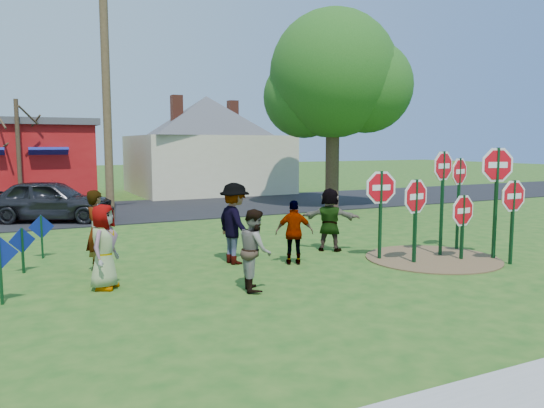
{
  "coord_description": "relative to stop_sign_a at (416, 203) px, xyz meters",
  "views": [
    {
      "loc": [
        -4.58,
        -10.53,
        2.78
      ],
      "look_at": [
        1.34,
        1.38,
        1.26
      ],
      "focal_mm": 35.0,
      "sensor_mm": 36.0,
      "label": 1
    }
  ],
  "objects": [
    {
      "name": "suv",
      "position": [
        -7.09,
        10.76,
        -0.64
      ],
      "size": [
        4.69,
        3.39,
        1.48
      ],
      "primitive_type": "imported",
      "rotation": [
        0.0,
        0.0,
        1.14
      ],
      "color": "#333237",
      "rests_on": "road"
    },
    {
      "name": "person_b",
      "position": [
        -6.71,
        2.46,
        -0.53
      ],
      "size": [
        0.56,
        0.73,
        1.78
      ],
      "primitive_type": "imported",
      "rotation": [
        0.0,
        0.0,
        1.79
      ],
      "color": "#266C68",
      "rests_on": "ground"
    },
    {
      "name": "bare_tree_east",
      "position": [
        -7.95,
        15.3,
        1.57
      ],
      "size": [
        1.8,
        1.8,
        4.62
      ],
      "color": "#382819",
      "rests_on": "ground"
    },
    {
      "name": "person_f",
      "position": [
        -0.97,
        2.11,
        -0.6
      ],
      "size": [
        1.47,
        1.36,
        1.64
      ],
      "primitive_type": "imported",
      "rotation": [
        0.0,
        0.0,
        2.43
      ],
      "color": "#255A2E",
      "rests_on": "ground"
    },
    {
      "name": "person_d",
      "position": [
        -3.73,
        1.86,
        -0.48
      ],
      "size": [
        0.84,
        1.29,
        1.88
      ],
      "primitive_type": "imported",
      "rotation": [
        0.0,
        0.0,
        1.69
      ],
      "color": "#35353B",
      "rests_on": "ground"
    },
    {
      "name": "blue_diamond_b",
      "position": [
        -8.57,
        0.72,
        -0.67
      ],
      "size": [
        0.6,
        0.09,
        1.21
      ],
      "rotation": [
        0.0,
        0.0,
        -0.12
      ],
      "color": "#103A1C",
      "rests_on": "ground"
    },
    {
      "name": "dirt_patch",
      "position": [
        0.73,
        0.16,
        -1.4
      ],
      "size": [
        3.2,
        3.2,
        0.03
      ],
      "primitive_type": "cylinder",
      "color": "brown",
      "rests_on": "ground"
    },
    {
      "name": "person_e",
      "position": [
        -2.54,
        1.17,
        -0.67
      ],
      "size": [
        0.94,
        0.7,
        1.49
      ],
      "primitive_type": "imported",
      "rotation": [
        0.0,
        0.0,
        2.7
      ],
      "color": "#442D58",
      "rests_on": "ground"
    },
    {
      "name": "leafy_tree",
      "position": [
        4.25,
        9.89,
        3.99
      ],
      "size": [
        5.91,
        5.39,
        8.4
      ],
      "color": "#382819",
      "rests_on": "ground"
    },
    {
      "name": "blue_diamond_c",
      "position": [
        -8.18,
        3.03,
        -0.81
      ],
      "size": [
        0.54,
        0.2,
        1.0
      ],
      "rotation": [
        0.0,
        0.0,
        0.33
      ],
      "color": "#103A1C",
      "rests_on": "ground"
    },
    {
      "name": "stop_sign_d",
      "position": [
        2.08,
        0.72,
        0.42
      ],
      "size": [
        0.93,
        0.26,
        2.54
      ],
      "rotation": [
        0.0,
        0.0,
        0.26
      ],
      "color": "#103A1C",
      "rests_on": "ground"
    },
    {
      "name": "stop_sign_c",
      "position": [
        2.02,
        -0.51,
        0.57
      ],
      "size": [
        1.09,
        0.33,
        2.84
      ],
      "rotation": [
        0.0,
        0.0,
        -0.28
      ],
      "color": "#103A1C",
      "rests_on": "ground"
    },
    {
      "name": "person_c",
      "position": [
        -4.24,
        -0.38,
        -0.64
      ],
      "size": [
        0.77,
        0.88,
        1.55
      ],
      "primitive_type": "imported",
      "rotation": [
        0.0,
        0.0,
        1.3
      ],
      "color": "brown",
      "rests_on": "ground"
    },
    {
      "name": "stop_sign_e",
      "position": [
        1.25,
        -0.24,
        -0.32
      ],
      "size": [
        1.02,
        0.13,
        1.71
      ],
      "rotation": [
        0.0,
        0.0,
        0.11
      ],
      "color": "#103A1C",
      "rests_on": "ground"
    },
    {
      "name": "stop_sign_f",
      "position": [
        1.95,
        -1.05,
        0.04
      ],
      "size": [
        0.99,
        0.07,
        2.08
      ],
      "rotation": [
        0.0,
        0.0,
        -0.02
      ],
      "color": "#103A1C",
      "rests_on": "ground"
    },
    {
      "name": "stop_sign_b",
      "position": [
        1.14,
        0.34,
        0.57
      ],
      "size": [
        0.97,
        0.2,
        2.73
      ],
      "rotation": [
        0.0,
        0.0,
        0.18
      ],
      "color": "#103A1C",
      "rests_on": "ground"
    },
    {
      "name": "utility_pole",
      "position": [
        -5.15,
        10.15,
        3.53
      ],
      "size": [
        2.28,
        0.56,
        9.39
      ],
      "rotation": [
        0.0,
        0.0,
        0.19
      ],
      "color": "#4C3823",
      "rests_on": "ground"
    },
    {
      "name": "cream_house",
      "position": [
        1.73,
        19.16,
        1.51
      ],
      "size": [
        9.4,
        9.4,
        6.5
      ],
      "color": "beige",
      "rests_on": "ground"
    },
    {
      "name": "road",
      "position": [
        -3.77,
        12.66,
        -1.4
      ],
      "size": [
        120.0,
        7.5,
        0.04
      ],
      "primitive_type": "cube",
      "color": "black",
      "rests_on": "ground"
    },
    {
      "name": "blue_diamond_d",
      "position": [
        -7.72,
        4.44,
        -0.76
      ],
      "size": [
        0.59,
        0.06,
        1.07
      ],
      "rotation": [
        0.0,
        0.0,
        0.02
      ],
      "color": "#103A1C",
      "rests_on": "ground"
    },
    {
      "name": "stop_sign_g",
      "position": [
        -0.47,
        0.69,
        0.14
      ],
      "size": [
        1.06,
        0.19,
        2.28
      ],
      "rotation": [
        0.0,
        0.0,
        -0.17
      ],
      "color": "#103A1C",
      "rests_on": "ground"
    },
    {
      "name": "person_a",
      "position": [
        -6.8,
        0.96,
        -0.6
      ],
      "size": [
        0.87,
        0.96,
        1.64
      ],
      "primitive_type": "imported",
      "rotation": [
        0.0,
        0.0,
        0.99
      ],
      "color": "#3F4597",
      "rests_on": "ground"
    },
    {
      "name": "ground",
      "position": [
        -3.77,
        1.16,
        -1.42
      ],
      "size": [
        120.0,
        120.0,
        0.0
      ],
      "primitive_type": "plane",
      "color": "#1F5016",
      "rests_on": "ground"
    },
    {
      "name": "stop_sign_a",
      "position": [
        0.0,
        0.0,
        0.0
      ],
      "size": [
        1.07,
        0.22,
        2.11
      ],
      "rotation": [
        0.0,
        0.0,
        0.18
      ],
      "color": "#103A1C",
      "rests_on": "ground"
    }
  ]
}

